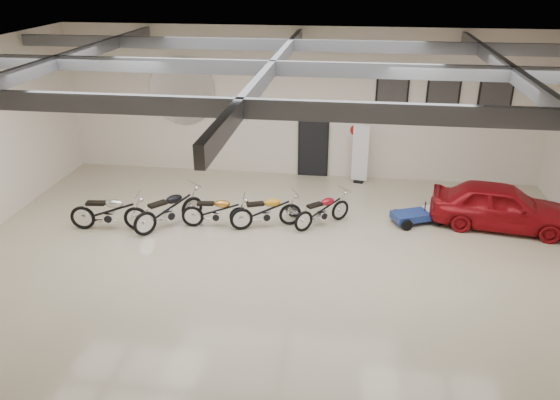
# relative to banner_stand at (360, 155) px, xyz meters

# --- Properties ---
(floor) EXTENTS (16.00, 12.00, 0.01)m
(floor) POSITION_rel_banner_stand_xyz_m (-2.10, -5.50, -0.98)
(floor) COLOR #BBAC8F
(floor) RESTS_ON ground
(ceiling) EXTENTS (16.00, 12.00, 0.01)m
(ceiling) POSITION_rel_banner_stand_xyz_m (-2.10, -5.50, 4.02)
(ceiling) COLOR slate
(ceiling) RESTS_ON back_wall
(back_wall) EXTENTS (16.00, 0.02, 5.00)m
(back_wall) POSITION_rel_banner_stand_xyz_m (-2.10, 0.50, 1.52)
(back_wall) COLOR beige
(back_wall) RESTS_ON floor
(ceiling_beams) EXTENTS (15.80, 11.80, 0.32)m
(ceiling_beams) POSITION_rel_banner_stand_xyz_m (-2.10, -5.50, 3.77)
(ceiling_beams) COLOR #56585D
(ceiling_beams) RESTS_ON ceiling
(door) EXTENTS (0.92, 0.08, 2.10)m
(door) POSITION_rel_banner_stand_xyz_m (-1.60, 0.45, 0.07)
(door) COLOR black
(door) RESTS_ON back_wall
(logo_plaque) EXTENTS (2.30, 0.06, 1.16)m
(logo_plaque) POSITION_rel_banner_stand_xyz_m (-6.10, 0.45, 1.82)
(logo_plaque) COLOR silver
(logo_plaque) RESTS_ON back_wall
(poster_left) EXTENTS (1.05, 0.08, 1.35)m
(poster_left) POSITION_rel_banner_stand_xyz_m (0.90, 0.46, 2.12)
(poster_left) COLOR black
(poster_left) RESTS_ON back_wall
(poster_mid) EXTENTS (1.05, 0.08, 1.35)m
(poster_mid) POSITION_rel_banner_stand_xyz_m (2.50, 0.46, 2.12)
(poster_mid) COLOR black
(poster_mid) RESTS_ON back_wall
(poster_right) EXTENTS (1.05, 0.08, 1.35)m
(poster_right) POSITION_rel_banner_stand_xyz_m (4.10, 0.46, 2.12)
(poster_right) COLOR black
(poster_right) RESTS_ON back_wall
(oil_sign) EXTENTS (0.72, 0.10, 0.72)m
(oil_sign) POSITION_rel_banner_stand_xyz_m (-0.20, 0.45, 0.72)
(oil_sign) COLOR white
(oil_sign) RESTS_ON back_wall
(banner_stand) EXTENTS (0.56, 0.31, 1.96)m
(banner_stand) POSITION_rel_banner_stand_xyz_m (0.00, 0.00, 0.00)
(banner_stand) COLOR white
(banner_stand) RESTS_ON floor
(motorcycle_silver) EXTENTS (2.19, 0.87, 1.11)m
(motorcycle_silver) POSITION_rel_banner_stand_xyz_m (-6.84, -4.48, -0.42)
(motorcycle_silver) COLOR silver
(motorcycle_silver) RESTS_ON floor
(motorcycle_black) EXTENTS (1.90, 2.06, 1.12)m
(motorcycle_black) POSITION_rel_banner_stand_xyz_m (-5.25, -4.11, -0.42)
(motorcycle_black) COLOR silver
(motorcycle_black) RESTS_ON floor
(motorcycle_gold) EXTENTS (1.97, 0.77, 1.00)m
(motorcycle_gold) POSITION_rel_banner_stand_xyz_m (-3.94, -3.93, -0.48)
(motorcycle_gold) COLOR silver
(motorcycle_gold) RESTS_ON floor
(motorcycle_yellow) EXTENTS (2.07, 1.28, 1.03)m
(motorcycle_yellow) POSITION_rel_banner_stand_xyz_m (-2.56, -3.76, -0.46)
(motorcycle_yellow) COLOR silver
(motorcycle_yellow) RESTS_ON floor
(motorcycle_red) EXTENTS (1.77, 1.67, 0.97)m
(motorcycle_red) POSITION_rel_banner_stand_xyz_m (-1.01, -3.43, -0.50)
(motorcycle_red) COLOR silver
(motorcycle_red) RESTS_ON floor
(go_kart) EXTENTS (1.95, 1.44, 0.64)m
(go_kart) POSITION_rel_banner_stand_xyz_m (1.80, -2.83, -0.66)
(go_kart) COLOR navy
(go_kart) RESTS_ON floor
(vintage_car) EXTENTS (2.09, 3.97, 1.29)m
(vintage_car) POSITION_rel_banner_stand_xyz_m (3.90, -2.83, -0.33)
(vintage_car) COLOR maroon
(vintage_car) RESTS_ON floor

